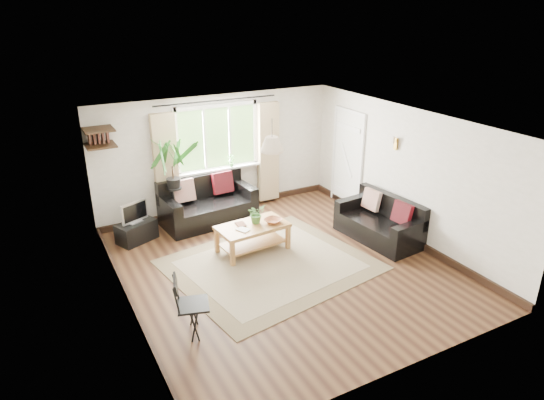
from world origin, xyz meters
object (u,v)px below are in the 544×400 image
sofa_back (208,202)px  folding_chair (193,306)px  coffee_table (253,238)px  tv_stand (137,231)px  palm_stand (174,184)px  sofa_right (379,220)px

sofa_back → folding_chair: 3.50m
coffee_table → tv_stand: size_ratio=1.75×
palm_stand → tv_stand: bearing=-162.5°
coffee_table → folding_chair: bearing=-134.6°
sofa_back → palm_stand: (-0.63, 0.11, 0.45)m
tv_stand → coffee_table: bearing=-61.8°
coffee_table → folding_chair: folding_chair is taller
sofa_right → palm_stand: size_ratio=0.92×
sofa_right → palm_stand: 3.87m
sofa_right → tv_stand: 4.42m
sofa_right → sofa_back: bearing=-136.9°
sofa_back → palm_stand: size_ratio=1.03×
folding_chair → sofa_back: bearing=-7.7°
sofa_back → coffee_table: (0.24, -1.49, -0.17)m
coffee_table → tv_stand: (-1.70, 1.34, -0.06)m
coffee_table → palm_stand: size_ratio=0.69×
sofa_right → folding_chair: (-3.91, -1.03, 0.05)m
sofa_back → sofa_right: sofa_back is taller
sofa_back → coffee_table: bearing=-86.0°
palm_stand → folding_chair: bearing=-103.9°
palm_stand → sofa_back: bearing=-9.9°
sofa_right → folding_chair: bearing=-81.0°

